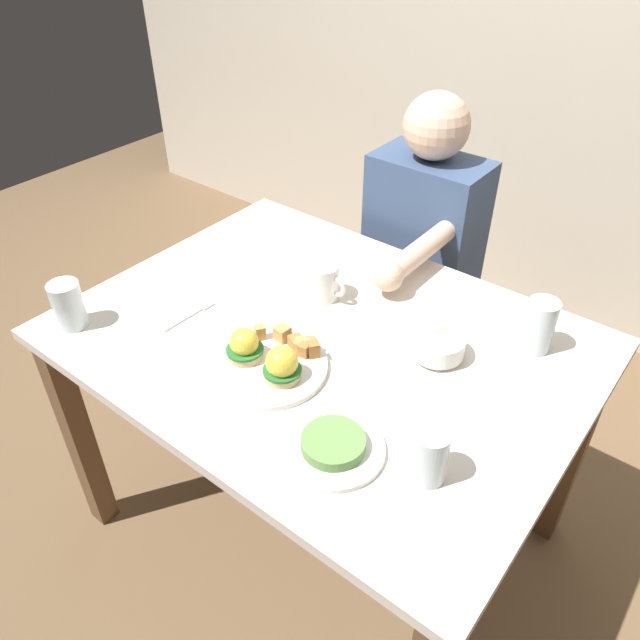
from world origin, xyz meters
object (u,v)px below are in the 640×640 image
eggs_benedict_plate (268,360)px  side_plate (333,446)px  fork (191,314)px  water_glass_near (538,329)px  dining_table (323,368)px  fruit_bowl (439,346)px  water_glass_far (69,307)px  coffee_mug (324,281)px  diner_person (418,253)px  water_glass_extra (429,458)px

eggs_benedict_plate → side_plate: size_ratio=1.35×
fork → water_glass_near: bearing=29.4°
dining_table → fruit_bowl: size_ratio=10.00×
water_glass_far → fruit_bowl: bearing=30.6°
coffee_mug → diner_person: (0.01, 0.48, -0.14)m
dining_table → fork: fork is taller
eggs_benedict_plate → diner_person: diner_person is taller
fruit_bowl → diner_person: (-0.34, 0.50, -0.12)m
water_glass_near → diner_person: bearing=146.0°
water_glass_near → water_glass_extra: size_ratio=1.15×
fork → water_glass_extra: (0.71, -0.07, 0.05)m
water_glass_extra → water_glass_near: bearing=89.1°
water_glass_near → side_plate: water_glass_near is taller
water_glass_extra → side_plate: water_glass_extra is taller
fork → diner_person: size_ratio=0.14×
eggs_benedict_plate → water_glass_extra: (0.42, -0.04, 0.02)m
fruit_bowl → fork: fruit_bowl is taller
fruit_bowl → side_plate: (-0.02, -0.37, -0.02)m
eggs_benedict_plate → side_plate: (0.25, -0.10, -0.01)m
coffee_mug → diner_person: bearing=89.2°
fork → water_glass_extra: 0.71m
eggs_benedict_plate → fruit_bowl: size_ratio=2.25×
water_glass_near → water_glass_extra: bearing=-90.9°
dining_table → diner_person: (-0.09, 0.60, 0.02)m
fruit_bowl → fork: bearing=-156.6°
water_glass_far → water_glass_extra: water_glass_far is taller
dining_table → fork: 0.35m
fork → water_glass_far: water_glass_far is taller
dining_table → coffee_mug: (-0.09, 0.12, 0.16)m
water_glass_near → side_plate: 0.56m
water_glass_near → diner_person: (-0.50, 0.34, -0.15)m
dining_table → side_plate: side_plate is taller
fork → water_glass_extra: bearing=-5.6°
water_glass_far → fork: bearing=46.3°
eggs_benedict_plate → side_plate: 0.27m
side_plate → water_glass_far: bearing=-174.2°
fork → side_plate: side_plate is taller
fruit_bowl → diner_person: 0.62m
coffee_mug → water_glass_near: 0.52m
water_glass_near → fruit_bowl: bearing=-134.5°
dining_table → water_glass_far: size_ratio=10.19×
eggs_benedict_plate → water_glass_far: 0.51m
water_glass_near → water_glass_far: bearing=-146.3°
dining_table → fork: (-0.30, -0.14, 0.11)m
diner_person → eggs_benedict_plate: bearing=-85.0°
dining_table → eggs_benedict_plate: eggs_benedict_plate is taller
fruit_bowl → dining_table: bearing=-158.1°
water_glass_near → diner_person: size_ratio=0.11×
dining_table → coffee_mug: bearing=127.3°
water_glass_extra → diner_person: 0.96m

